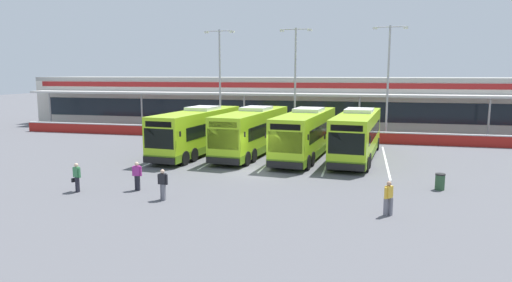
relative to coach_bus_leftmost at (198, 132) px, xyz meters
name	(u,v)px	position (x,y,z in m)	size (l,w,h in m)	color
ground_plane	(259,172)	(6.40, -5.53, -1.79)	(200.00, 200.00, 0.00)	#56565B
terminal_building	(309,102)	(6.40, 21.38, 1.23)	(70.00, 13.00, 6.00)	beige
red_barrier_wall	(293,135)	(6.40, 8.97, -1.23)	(60.00, 0.40, 1.10)	maroon
coach_bus_leftmost	(198,132)	(0.00, 0.00, 0.00)	(3.92, 12.34, 3.78)	#9ED11E
coach_bus_left_centre	(252,132)	(4.35, 0.83, 0.00)	(3.92, 12.34, 3.78)	#9ED11E
coach_bus_centre	(306,134)	(8.71, 0.47, 0.00)	(3.92, 12.34, 3.78)	#9ED11E
coach_bus_right_centre	(357,136)	(12.62, 0.80, 0.00)	(3.92, 12.34, 3.78)	#9ED11E
bay_stripe_far_west	(178,151)	(-2.00, 0.47, -1.78)	(0.14, 13.00, 0.01)	silver
bay_stripe_west	(226,154)	(2.20, 0.47, -1.78)	(0.14, 13.00, 0.01)	silver
bay_stripe_mid_west	(276,156)	(6.40, 0.47, -1.78)	(0.14, 13.00, 0.01)	silver
bay_stripe_centre	(330,158)	(10.60, 0.47, -1.78)	(0.14, 13.00, 0.01)	silver
bay_stripe_mid_east	(386,160)	(14.80, 0.47, -1.78)	(0.14, 13.00, 0.01)	silver
pedestrian_with_handbag	(77,177)	(-2.26, -12.86, -0.93)	(0.64, 0.44, 1.62)	black
pedestrian_in_dark_coat	(389,197)	(14.29, -13.18, -0.91)	(0.42, 0.47, 1.62)	slate
pedestrian_child	(137,175)	(0.83, -11.79, -0.91)	(0.54, 0.29, 1.62)	black
pedestrian_near_bin	(163,183)	(3.07, -13.25, -0.91)	(0.53, 0.31, 1.62)	slate
lamp_post_west	(220,75)	(-1.84, 11.52, 4.50)	(3.24, 0.28, 11.00)	#9E9EA3
lamp_post_centre	(295,75)	(6.18, 11.48, 4.50)	(3.24, 0.28, 11.00)	#9E9EA3
lamp_post_east	(388,75)	(15.22, 11.27, 4.50)	(3.24, 0.28, 11.00)	#9E9EA3
litter_bin	(440,182)	(17.36, -7.70, -1.32)	(0.54, 0.54, 0.93)	#2D5133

